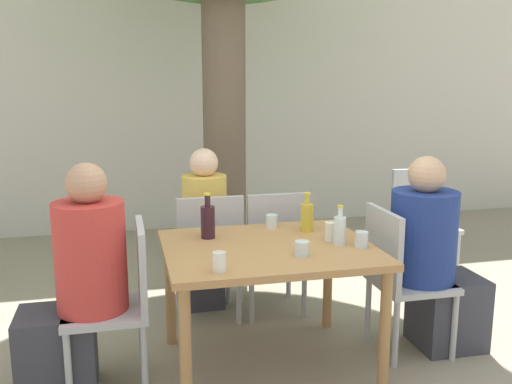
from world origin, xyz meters
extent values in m
plane|color=gray|center=(0.00, 0.00, 0.00)|extent=(30.00, 30.00, 0.00)
cube|color=beige|center=(0.00, 3.32, 1.40)|extent=(10.00, 0.08, 2.80)
cylinder|color=brown|center=(0.06, 1.65, 1.21)|extent=(0.35, 0.35, 2.42)
cube|color=#B27F4C|center=(0.00, 0.00, 0.72)|extent=(1.17, 0.97, 0.04)
cylinder|color=#B27F4C|center=(-0.53, -0.42, 0.35)|extent=(0.06, 0.06, 0.70)
cylinder|color=#B27F4C|center=(0.53, -0.42, 0.35)|extent=(0.06, 0.06, 0.70)
cylinder|color=#B27F4C|center=(-0.53, 0.42, 0.35)|extent=(0.06, 0.06, 0.70)
cylinder|color=#B27F4C|center=(0.53, 0.42, 0.35)|extent=(0.06, 0.06, 0.70)
cube|color=#B2B2B7|center=(-0.91, 0.00, 0.43)|extent=(0.44, 0.44, 0.04)
cube|color=#B2B2B7|center=(-0.71, 0.00, 0.68)|extent=(0.04, 0.44, 0.45)
cylinder|color=#B2B2B7|center=(-1.10, 0.19, 0.21)|extent=(0.04, 0.04, 0.42)
cylinder|color=#B2B2B7|center=(-1.10, -0.19, 0.21)|extent=(0.04, 0.04, 0.42)
cylinder|color=#B2B2B7|center=(-0.72, 0.19, 0.21)|extent=(0.04, 0.04, 0.42)
cylinder|color=#B2B2B7|center=(-0.72, -0.19, 0.21)|extent=(0.04, 0.04, 0.42)
cube|color=#B2B2B7|center=(0.91, 0.00, 0.43)|extent=(0.44, 0.44, 0.04)
cube|color=#B2B2B7|center=(0.71, 0.00, 0.68)|extent=(0.04, 0.44, 0.45)
cylinder|color=#B2B2B7|center=(1.10, -0.19, 0.21)|extent=(0.04, 0.04, 0.42)
cylinder|color=#B2B2B7|center=(1.10, 0.19, 0.21)|extent=(0.04, 0.04, 0.42)
cylinder|color=#B2B2B7|center=(0.72, -0.19, 0.21)|extent=(0.04, 0.04, 0.42)
cylinder|color=#B2B2B7|center=(0.72, 0.19, 0.21)|extent=(0.04, 0.04, 0.42)
cube|color=#B2B2B7|center=(-0.23, 0.80, 0.43)|extent=(0.44, 0.44, 0.04)
cube|color=#B2B2B7|center=(-0.23, 0.60, 0.68)|extent=(0.44, 0.04, 0.45)
cylinder|color=#B2B2B7|center=(-0.04, 0.99, 0.21)|extent=(0.04, 0.04, 0.42)
cylinder|color=#B2B2B7|center=(-0.42, 0.99, 0.21)|extent=(0.04, 0.04, 0.42)
cylinder|color=#B2B2B7|center=(-0.04, 0.61, 0.21)|extent=(0.04, 0.04, 0.42)
cylinder|color=#B2B2B7|center=(-0.42, 0.61, 0.21)|extent=(0.04, 0.04, 0.42)
cube|color=#B2B2B7|center=(0.23, 0.80, 0.43)|extent=(0.44, 0.44, 0.04)
cube|color=#B2B2B7|center=(0.23, 0.60, 0.68)|extent=(0.44, 0.04, 0.45)
cylinder|color=#B2B2B7|center=(0.42, 0.99, 0.21)|extent=(0.04, 0.04, 0.42)
cylinder|color=#B2B2B7|center=(0.04, 0.99, 0.21)|extent=(0.04, 0.04, 0.42)
cylinder|color=#B2B2B7|center=(0.42, 0.61, 0.21)|extent=(0.04, 0.04, 0.42)
cylinder|color=#B2B2B7|center=(0.04, 0.61, 0.21)|extent=(0.04, 0.04, 0.42)
cube|color=#B2B2B7|center=(1.67, 1.16, 0.43)|extent=(0.44, 0.44, 0.04)
cube|color=#B2B2B7|center=(1.67, 1.36, 0.68)|extent=(0.44, 0.04, 0.45)
cylinder|color=#B2B2B7|center=(1.48, 0.97, 0.21)|extent=(0.04, 0.04, 0.42)
cylinder|color=#B2B2B7|center=(1.86, 0.97, 0.21)|extent=(0.04, 0.04, 0.42)
cylinder|color=#B2B2B7|center=(1.48, 1.35, 0.21)|extent=(0.04, 0.04, 0.42)
cylinder|color=#B2B2B7|center=(1.86, 1.35, 0.21)|extent=(0.04, 0.04, 0.42)
cube|color=#383842|center=(-1.17, 0.00, 0.23)|extent=(0.40, 0.33, 0.45)
cylinder|color=#C63833|center=(-0.97, 0.00, 0.75)|extent=(0.37, 0.37, 0.59)
sphere|color=tan|center=(-0.97, 0.00, 1.13)|extent=(0.22, 0.22, 0.22)
cube|color=#383842|center=(1.17, 0.00, 0.23)|extent=(0.40, 0.36, 0.45)
cylinder|color=navy|center=(0.97, 0.00, 0.73)|extent=(0.40, 0.40, 0.55)
sphere|color=tan|center=(0.97, 0.00, 1.10)|extent=(0.22, 0.22, 0.22)
cube|color=#383842|center=(-0.23, 1.06, 0.23)|extent=(0.28, 0.40, 0.45)
cylinder|color=gold|center=(-0.23, 0.86, 0.73)|extent=(0.31, 0.31, 0.55)
sphere|color=beige|center=(-0.23, 0.86, 1.09)|extent=(0.20, 0.20, 0.20)
cylinder|color=silver|center=(0.40, -0.07, 0.82)|extent=(0.07, 0.07, 0.16)
cylinder|color=silver|center=(0.40, -0.07, 0.92)|extent=(0.03, 0.03, 0.06)
cylinder|color=gold|center=(0.40, -0.07, 0.96)|extent=(0.03, 0.03, 0.01)
cylinder|color=gold|center=(0.31, 0.25, 0.82)|extent=(0.08, 0.08, 0.17)
cylinder|color=gold|center=(0.31, 0.25, 0.94)|extent=(0.03, 0.03, 0.06)
cylinder|color=gold|center=(0.31, 0.25, 0.97)|extent=(0.04, 0.04, 0.01)
cylinder|color=#331923|center=(-0.31, 0.24, 0.83)|extent=(0.08, 0.08, 0.19)
cylinder|color=#331923|center=(-0.31, 0.24, 0.96)|extent=(0.03, 0.03, 0.07)
cylinder|color=gold|center=(-0.31, 0.24, 1.00)|extent=(0.04, 0.04, 0.01)
cylinder|color=silver|center=(0.50, -0.15, 0.78)|extent=(0.07, 0.07, 0.09)
cylinder|color=silver|center=(0.38, 0.02, 0.79)|extent=(0.08, 0.08, 0.11)
cylinder|color=silver|center=(0.12, 0.38, 0.78)|extent=(0.07, 0.07, 0.08)
cylinder|color=silver|center=(-0.34, -0.37, 0.79)|extent=(0.07, 0.07, 0.10)
cylinder|color=silver|center=(0.13, -0.22, 0.78)|extent=(0.08, 0.08, 0.08)
camera|label=1|loc=(-0.79, -2.99, 1.67)|focal=40.00mm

